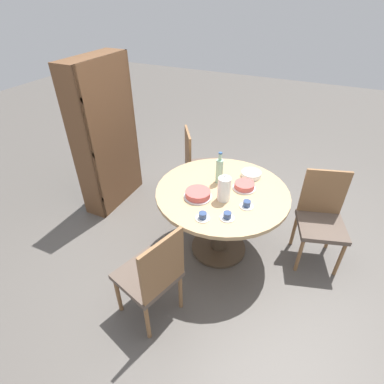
{
  "coord_description": "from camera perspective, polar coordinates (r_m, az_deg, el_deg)",
  "views": [
    {
      "loc": [
        -2.14,
        -0.68,
        2.29
      ],
      "look_at": [
        0.0,
        0.3,
        0.63
      ],
      "focal_mm": 28.0,
      "sensor_mm": 36.0,
      "label": 1
    }
  ],
  "objects": [
    {
      "name": "ground_plane",
      "position": [
        3.21,
        5.03,
        -10.59
      ],
      "size": [
        14.0,
        14.0,
        0.0
      ],
      "primitive_type": "plane",
      "color": "#56514C"
    },
    {
      "name": "bookshelf",
      "position": [
        3.59,
        -15.83,
        9.48
      ],
      "size": [
        0.81,
        0.28,
        1.7
      ],
      "rotation": [
        0.0,
        0.0,
        3.14
      ],
      "color": "brown",
      "rests_on": "ground_plane"
    },
    {
      "name": "water_bottle",
      "position": [
        2.78,
        5.24,
        4.14
      ],
      "size": [
        0.07,
        0.07,
        0.31
      ],
      "color": "#99C6A3",
      "rests_on": "dining_table"
    },
    {
      "name": "chair_b",
      "position": [
        2.36,
        -7.57,
        -15.37
      ],
      "size": [
        0.52,
        0.52,
        0.91
      ],
      "rotation": [
        0.0,
        0.0,
        2.85
      ],
      "color": "olive",
      "rests_on": "ground_plane"
    },
    {
      "name": "coffee_pot",
      "position": [
        2.56,
        6.14,
        0.74
      ],
      "size": [
        0.11,
        0.11,
        0.26
      ],
      "color": "white",
      "rests_on": "dining_table"
    },
    {
      "name": "cup_a",
      "position": [
        2.56,
        10.38,
        -2.36
      ],
      "size": [
        0.12,
        0.12,
        0.06
      ],
      "color": "silver",
      "rests_on": "dining_table"
    },
    {
      "name": "dining_table",
      "position": [
        2.83,
        5.61,
        -2.61
      ],
      "size": [
        1.22,
        1.22,
        0.74
      ],
      "color": "#473828",
      "rests_on": "ground_plane"
    },
    {
      "name": "cup_b",
      "position": [
        2.41,
        6.73,
        -4.58
      ],
      "size": [
        0.12,
        0.12,
        0.06
      ],
      "color": "silver",
      "rests_on": "dining_table"
    },
    {
      "name": "cake_second",
      "position": [
        2.77,
        9.93,
        1.14
      ],
      "size": [
        0.21,
        0.21,
        0.06
      ],
      "color": "silver",
      "rests_on": "dining_table"
    },
    {
      "name": "cup_c",
      "position": [
        2.4,
        2.05,
        -4.66
      ],
      "size": [
        0.12,
        0.12,
        0.06
      ],
      "color": "silver",
      "rests_on": "dining_table"
    },
    {
      "name": "cake_main",
      "position": [
        2.62,
        1.13,
        -0.43
      ],
      "size": [
        0.25,
        0.25,
        0.06
      ],
      "color": "silver",
      "rests_on": "dining_table"
    },
    {
      "name": "plate_stack",
      "position": [
        2.97,
        11.21,
        3.35
      ],
      "size": [
        0.19,
        0.19,
        0.05
      ],
      "color": "white",
      "rests_on": "dining_table"
    },
    {
      "name": "chair_a",
      "position": [
        3.63,
        1.3,
        5.29
      ],
      "size": [
        0.58,
        0.58,
        0.91
      ],
      "rotation": [
        0.0,
        0.0,
        0.57
      ],
      "color": "olive",
      "rests_on": "ground_plane"
    },
    {
      "name": "chair_c",
      "position": [
        3.07,
        23.42,
        -4.42
      ],
      "size": [
        0.52,
        0.52,
        0.91
      ],
      "rotation": [
        0.0,
        0.0,
        5.0
      ],
      "color": "olive",
      "rests_on": "ground_plane"
    }
  ]
}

